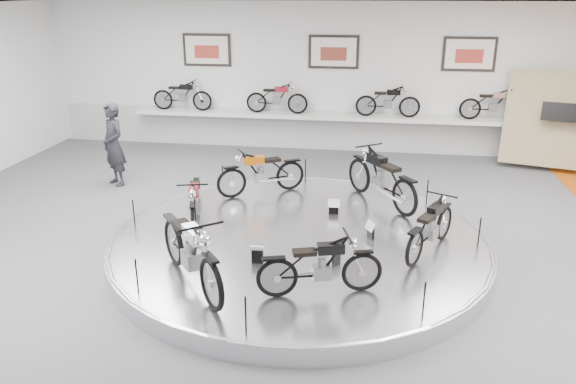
% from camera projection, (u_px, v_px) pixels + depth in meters
% --- Properties ---
extents(floor, '(16.00, 16.00, 0.00)m').
position_uv_depth(floor, '(297.00, 260.00, 9.40)').
color(floor, '#555558').
rests_on(floor, ground).
extents(ceiling, '(16.00, 16.00, 0.00)m').
position_uv_depth(ceiling, '(298.00, 9.00, 8.04)').
color(ceiling, white).
rests_on(ceiling, wall_back).
extents(wall_back, '(16.00, 0.00, 16.00)m').
position_uv_depth(wall_back, '(333.00, 78.00, 15.23)').
color(wall_back, white).
rests_on(wall_back, floor).
extents(dado_band, '(15.68, 0.04, 1.10)m').
position_uv_depth(dado_band, '(332.00, 130.00, 15.70)').
color(dado_band, '#BCBCBA').
rests_on(dado_band, floor).
extents(display_platform, '(6.40, 6.40, 0.30)m').
position_uv_depth(display_platform, '(299.00, 244.00, 9.63)').
color(display_platform, silver).
rests_on(display_platform, floor).
extents(platform_rim, '(6.40, 6.40, 0.10)m').
position_uv_depth(platform_rim, '(299.00, 238.00, 9.59)').
color(platform_rim, '#B2B2BA').
rests_on(platform_rim, display_platform).
extents(shelf, '(11.00, 0.55, 0.10)m').
position_uv_depth(shelf, '(331.00, 117.00, 15.29)').
color(shelf, silver).
rests_on(shelf, wall_back).
extents(poster_left, '(1.35, 0.06, 0.88)m').
position_uv_depth(poster_left, '(207.00, 50.00, 15.46)').
color(poster_left, white).
rests_on(poster_left, wall_back).
extents(poster_center, '(1.35, 0.06, 0.88)m').
position_uv_depth(poster_center, '(334.00, 52.00, 14.95)').
color(poster_center, white).
rests_on(poster_center, wall_back).
extents(poster_right, '(1.35, 0.06, 0.88)m').
position_uv_depth(poster_right, '(469.00, 54.00, 14.45)').
color(poster_right, white).
rests_on(poster_right, wall_back).
extents(display_panel, '(2.56, 1.52, 2.30)m').
position_uv_depth(display_panel, '(556.00, 119.00, 13.84)').
color(display_panel, tan).
rests_on(display_panel, floor).
extents(shelf_bike_a, '(1.22, 0.43, 0.73)m').
position_uv_depth(shelf_bike_a, '(182.00, 97.00, 15.76)').
color(shelf_bike_a, black).
rests_on(shelf_bike_a, shelf).
extents(shelf_bike_b, '(1.22, 0.43, 0.73)m').
position_uv_depth(shelf_bike_b, '(277.00, 100.00, 15.37)').
color(shelf_bike_b, maroon).
rests_on(shelf_bike_b, shelf).
extents(shelf_bike_c, '(1.22, 0.43, 0.73)m').
position_uv_depth(shelf_bike_c, '(388.00, 103.00, 14.93)').
color(shelf_bike_c, black).
rests_on(shelf_bike_c, shelf).
extents(shelf_bike_d, '(1.22, 0.43, 0.73)m').
position_uv_depth(shelf_bike_d, '(493.00, 106.00, 14.54)').
color(shelf_bike_d, silver).
rests_on(shelf_bike_d, shelf).
extents(bike_a, '(1.62, 1.88, 1.09)m').
position_uv_depth(bike_a, '(381.00, 177.00, 10.86)').
color(bike_a, black).
rests_on(bike_a, display_platform).
extents(bike_b, '(1.66, 1.33, 0.94)m').
position_uv_depth(bike_b, '(261.00, 172.00, 11.41)').
color(bike_b, '#B25106').
rests_on(bike_b, display_platform).
extents(bike_c, '(0.93, 1.64, 0.91)m').
position_uv_depth(bike_c, '(195.00, 201.00, 9.88)').
color(bike_c, maroon).
rests_on(bike_c, display_platform).
extents(bike_d, '(1.68, 1.87, 1.10)m').
position_uv_depth(bike_d, '(191.00, 250.00, 7.81)').
color(bike_d, silver).
rests_on(bike_d, display_platform).
extents(bike_e, '(1.57, 0.94, 0.87)m').
position_uv_depth(bike_e, '(320.00, 265.00, 7.61)').
color(bike_e, black).
rests_on(bike_e, display_platform).
extents(bike_f, '(1.16, 1.59, 0.89)m').
position_uv_depth(bike_f, '(431.00, 226.00, 8.85)').
color(bike_f, black).
rests_on(bike_f, display_platform).
extents(visitor, '(0.82, 0.78, 1.89)m').
position_uv_depth(visitor, '(114.00, 145.00, 12.73)').
color(visitor, black).
rests_on(visitor, floor).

